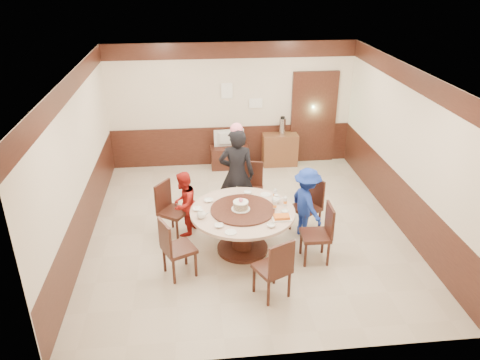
{
  "coord_description": "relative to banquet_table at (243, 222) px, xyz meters",
  "views": [
    {
      "loc": [
        -0.88,
        -7.2,
        4.41
      ],
      "look_at": [
        -0.15,
        -0.28,
        1.1
      ],
      "focal_mm": 35.0,
      "sensor_mm": 36.0,
      "label": 1
    }
  ],
  "objects": [
    {
      "name": "person_red",
      "position": [
        -0.95,
        0.64,
        0.05
      ],
      "size": [
        0.63,
        0.7,
        1.16
      ],
      "primitive_type": "imported",
      "rotation": [
        0.0,
        0.0,
        4.29
      ],
      "color": "#A81B16",
      "rests_on": "ground"
    },
    {
      "name": "side_cabinet",
      "position": [
        1.26,
        3.46,
        -0.16
      ],
      "size": [
        0.8,
        0.4,
        0.75
      ],
      "primitive_type": "cube",
      "color": "brown",
      "rests_on": "ground"
    },
    {
      "name": "chair_4",
      "position": [
        0.3,
        -1.2,
        -0.23
      ],
      "size": [
        0.59,
        0.59,
        0.97
      ],
      "rotation": [
        0.0,
        0.0,
        6.74
      ],
      "color": "#391A11",
      "rests_on": "ground"
    },
    {
      "name": "saucer_near",
      "position": [
        -0.25,
        -0.65,
        0.22
      ],
      "size": [
        0.18,
        0.18,
        0.01
      ],
      "primitive_type": "cylinder",
      "color": "white",
      "rests_on": "banquet_table"
    },
    {
      "name": "bowl_2",
      "position": [
        -0.41,
        -0.46,
        0.23
      ],
      "size": [
        0.14,
        0.14,
        0.03
      ],
      "primitive_type": "imported",
      "color": "white",
      "rests_on": "banquet_table"
    },
    {
      "name": "banquet_table",
      "position": [
        0.0,
        0.0,
        0.0
      ],
      "size": [
        1.69,
        1.69,
        0.78
      ],
      "color": "#391A11",
      "rests_on": "ground"
    },
    {
      "name": "bowl_0",
      "position": [
        -0.53,
        0.36,
        0.24
      ],
      "size": [
        0.15,
        0.15,
        0.04
      ],
      "primitive_type": "imported",
      "color": "white",
      "rests_on": "banquet_table"
    },
    {
      "name": "notice_left",
      "position": [
        0.05,
        3.64,
        1.22
      ],
      "size": [
        0.25,
        0.0,
        0.35
      ],
      "primitive_type": "cube",
      "color": "white",
      "rests_on": "room"
    },
    {
      "name": "person_standing",
      "position": [
        0.01,
        1.08,
        0.35
      ],
      "size": [
        0.7,
        0.51,
        1.77
      ],
      "primitive_type": "imported",
      "rotation": [
        0.0,
        0.0,
        3.01
      ],
      "color": "black",
      "rests_on": "ground"
    },
    {
      "name": "bottle_0",
      "position": [
        0.51,
        -0.03,
        0.3
      ],
      "size": [
        0.06,
        0.06,
        0.16
      ],
      "primitive_type": "cylinder",
      "color": "silver",
      "rests_on": "banquet_table"
    },
    {
      "name": "bowl_4",
      "position": [
        -0.72,
        0.09,
        0.24
      ],
      "size": [
        0.15,
        0.15,
        0.04
      ],
      "primitive_type": "imported",
      "color": "white",
      "rests_on": "banquet_table"
    },
    {
      "name": "saucer_far",
      "position": [
        0.45,
        0.5,
        0.22
      ],
      "size": [
        0.18,
        0.18,
        0.01
      ],
      "primitive_type": "cylinder",
      "color": "white",
      "rests_on": "banquet_table"
    },
    {
      "name": "tv_stand",
      "position": [
        0.08,
        3.43,
        -0.28
      ],
      "size": [
        0.85,
        0.45,
        0.5
      ],
      "primitive_type": "cube",
      "color": "#391A11",
      "rests_on": "ground"
    },
    {
      "name": "room",
      "position": [
        0.16,
        0.7,
        0.55
      ],
      "size": [
        6.0,
        6.04,
        2.84
      ],
      "color": "beige",
      "rests_on": "ground"
    },
    {
      "name": "bowl_5",
      "position": [
        0.15,
        0.57,
        0.24
      ],
      "size": [
        0.14,
        0.14,
        0.04
      ],
      "primitive_type": "imported",
      "color": "white",
      "rests_on": "banquet_table"
    },
    {
      "name": "bowl_3",
      "position": [
        0.66,
        -0.14,
        0.24
      ],
      "size": [
        0.12,
        0.12,
        0.04
      ],
      "primitive_type": "imported",
      "color": "white",
      "rests_on": "banquet_table"
    },
    {
      "name": "bottle_1",
      "position": [
        0.71,
        0.08,
        0.3
      ],
      "size": [
        0.06,
        0.06,
        0.16
      ],
      "primitive_type": "cylinder",
      "color": "silver",
      "rests_on": "banquet_table"
    },
    {
      "name": "chair_1",
      "position": [
        0.3,
        1.26,
        -0.23
      ],
      "size": [
        0.52,
        0.53,
        0.97
      ],
      "rotation": [
        0.0,
        0.0,
        2.94
      ],
      "color": "#391A11",
      "rests_on": "ground"
    },
    {
      "name": "notice_right",
      "position": [
        0.7,
        3.64,
        0.92
      ],
      "size": [
        0.3,
        0.0,
        0.22
      ],
      "primitive_type": "cube",
      "color": "white",
      "rests_on": "room"
    },
    {
      "name": "teapot_right",
      "position": [
        0.58,
        0.2,
        0.28
      ],
      "size": [
        0.17,
        0.15,
        0.13
      ],
      "primitive_type": "ellipsoid",
      "color": "white",
      "rests_on": "banquet_table"
    },
    {
      "name": "person_blue",
      "position": [
        1.14,
        0.34,
        0.1
      ],
      "size": [
        0.7,
        0.92,
        1.27
      ],
      "primitive_type": "imported",
      "rotation": [
        0.0,
        0.0,
        1.88
      ],
      "color": "#18329C",
      "rests_on": "ground"
    },
    {
      "name": "birthday_cake",
      "position": [
        -0.03,
        -0.01,
        0.32
      ],
      "size": [
        0.3,
        0.3,
        0.2
      ],
      "color": "white",
      "rests_on": "banquet_table"
    },
    {
      "name": "bottle_2",
      "position": [
        0.59,
        0.36,
        0.3
      ],
      "size": [
        0.06,
        0.06,
        0.16
      ],
      "primitive_type": "cylinder",
      "color": "silver",
      "rests_on": "banquet_table"
    },
    {
      "name": "bowl_1",
      "position": [
        0.37,
        -0.55,
        0.24
      ],
      "size": [
        0.13,
        0.13,
        0.04
      ],
      "primitive_type": "imported",
      "color": "white",
      "rests_on": "banquet_table"
    },
    {
      "name": "thermos",
      "position": [
        1.29,
        3.46,
        0.41
      ],
      "size": [
        0.15,
        0.15,
        0.38
      ],
      "primitive_type": "cylinder",
      "color": "silver",
      "rests_on": "side_cabinet"
    },
    {
      "name": "television",
      "position": [
        0.08,
        3.43,
        0.16
      ],
      "size": [
        0.69,
        0.13,
        0.4
      ],
      "primitive_type": "imported",
      "rotation": [
        0.0,
        0.0,
        3.2
      ],
      "color": "gray",
      "rests_on": "tv_stand"
    },
    {
      "name": "teapot_left",
      "position": [
        -0.66,
        -0.17,
        0.28
      ],
      "size": [
        0.17,
        0.15,
        0.13
      ],
      "primitive_type": "ellipsoid",
      "color": "white",
      "rests_on": "banquet_table"
    },
    {
      "name": "chair_5",
      "position": [
        1.13,
        -0.4,
        -0.23
      ],
      "size": [
        0.46,
        0.45,
        0.97
      ],
      "rotation": [
        0.0,
        0.0,
        7.82
      ],
      "color": "#391A11",
      "rests_on": "ground"
    },
    {
      "name": "chair_3",
      "position": [
        -1.04,
        -0.56,
        -0.23
      ],
      "size": [
        0.59,
        0.58,
        0.97
      ],
      "rotation": [
        0.0,
        0.0,
        5.15
      ],
      "color": "#391A11",
      "rests_on": "ground"
    },
    {
      "name": "shrimp_platter",
      "position": [
        0.57,
        -0.34,
        0.24
      ],
      "size": [
        0.3,
        0.2,
        0.06
      ],
      "color": "white",
      "rests_on": "banquet_table"
    },
    {
      "name": "chair_2",
      "position": [
        -1.14,
        0.61,
        -0.23
      ],
      "size": [
        0.61,
        0.61,
        0.97
      ],
      "rotation": [
        0.0,
        0.0,
        4.12
      ],
      "color": "#391A11",
      "rests_on": "ground"
    },
    {
      "name": "chair_0",
      "position": [
        1.19,
        0.51,
        -0.23
      ],
      "size": [
        0.61,
        0.6,
        0.97
      ],
      "rotation": [
        0.0,
        0.0,
        2.11
      ],
      "color": "#391A11",
      "rests_on": "ground"
    }
  ]
}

